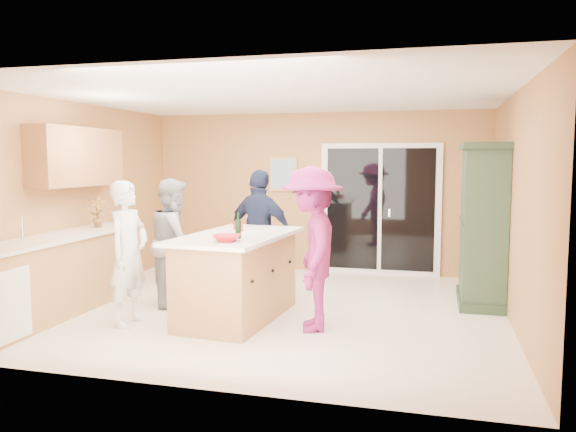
% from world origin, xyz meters
% --- Properties ---
extents(floor, '(5.50, 5.50, 0.00)m').
position_xyz_m(floor, '(0.00, 0.00, 0.00)').
color(floor, white).
rests_on(floor, ground).
extents(ceiling, '(5.50, 5.00, 0.10)m').
position_xyz_m(ceiling, '(0.00, 0.00, 2.60)').
color(ceiling, white).
rests_on(ceiling, wall_back).
extents(wall_back, '(5.50, 0.10, 2.60)m').
position_xyz_m(wall_back, '(0.00, 2.50, 1.30)').
color(wall_back, tan).
rests_on(wall_back, ground).
extents(wall_front, '(5.50, 0.10, 2.60)m').
position_xyz_m(wall_front, '(0.00, -2.50, 1.30)').
color(wall_front, tan).
rests_on(wall_front, ground).
extents(wall_left, '(0.10, 5.00, 2.60)m').
position_xyz_m(wall_left, '(-2.75, 0.00, 1.30)').
color(wall_left, tan).
rests_on(wall_left, ground).
extents(wall_right, '(0.10, 5.00, 2.60)m').
position_xyz_m(wall_right, '(2.75, 0.00, 1.30)').
color(wall_right, tan).
rests_on(wall_right, ground).
extents(left_cabinet_run, '(0.65, 3.05, 1.24)m').
position_xyz_m(left_cabinet_run, '(-2.45, -1.05, 0.46)').
color(left_cabinet_run, '#AC7D43').
rests_on(left_cabinet_run, floor).
extents(upper_cabinets, '(0.35, 1.60, 0.75)m').
position_xyz_m(upper_cabinets, '(-2.58, -0.20, 1.88)').
color(upper_cabinets, '#AC7D43').
rests_on(upper_cabinets, wall_left).
extents(sliding_door, '(1.90, 0.07, 2.10)m').
position_xyz_m(sliding_door, '(1.05, 2.46, 1.05)').
color(sliding_door, silver).
rests_on(sliding_door, floor).
extents(framed_picture, '(0.46, 0.04, 0.56)m').
position_xyz_m(framed_picture, '(-0.55, 2.48, 1.60)').
color(framed_picture, tan).
rests_on(framed_picture, wall_back).
extents(kitchen_island, '(1.17, 1.96, 0.99)m').
position_xyz_m(kitchen_island, '(-0.30, -0.50, 0.46)').
color(kitchen_island, '#AC7D43').
rests_on(kitchen_island, floor).
extents(green_hutch, '(0.59, 1.11, 2.04)m').
position_xyz_m(green_hutch, '(2.49, 0.90, 1.00)').
color(green_hutch, '#233923').
rests_on(green_hutch, floor).
extents(woman_white, '(0.43, 0.62, 1.61)m').
position_xyz_m(woman_white, '(-1.39, -1.02, 0.80)').
color(woman_white, silver).
rests_on(woman_white, floor).
extents(woman_grey, '(0.87, 0.96, 1.60)m').
position_xyz_m(woman_grey, '(-1.30, -0.06, 0.80)').
color(woman_grey, '#959598').
rests_on(woman_grey, floor).
extents(woman_navy, '(1.08, 0.66, 1.71)m').
position_xyz_m(woman_navy, '(-0.36, 0.58, 0.86)').
color(woman_navy, '#181C35').
rests_on(woman_navy, floor).
extents(woman_magenta, '(0.90, 1.26, 1.77)m').
position_xyz_m(woman_magenta, '(0.62, -0.69, 0.89)').
color(woman_magenta, '#952069').
rests_on(woman_magenta, floor).
extents(serving_bowl, '(0.30, 0.30, 0.07)m').
position_xyz_m(serving_bowl, '(-0.21, -1.07, 1.02)').
color(serving_bowl, red).
rests_on(serving_bowl, kitchen_island).
extents(tulip_vase, '(0.25, 0.20, 0.42)m').
position_xyz_m(tulip_vase, '(-2.45, 0.00, 1.15)').
color(tulip_vase, red).
rests_on(tulip_vase, left_cabinet_run).
extents(tumbler_near, '(0.07, 0.07, 0.10)m').
position_xyz_m(tumbler_near, '(-0.46, -0.08, 1.04)').
color(tumbler_near, red).
rests_on(tumbler_near, kitchen_island).
extents(tumbler_far, '(0.09, 0.09, 0.12)m').
position_xyz_m(tumbler_far, '(-0.36, -0.24, 1.05)').
color(tumbler_far, red).
rests_on(tumbler_far, kitchen_island).
extents(wine_bottle, '(0.06, 0.06, 0.28)m').
position_xyz_m(wine_bottle, '(-0.17, -0.82, 1.10)').
color(wine_bottle, black).
rests_on(wine_bottle, kitchen_island).
extents(white_plate, '(0.22, 0.22, 0.01)m').
position_xyz_m(white_plate, '(-0.28, -0.12, 0.99)').
color(white_plate, silver).
rests_on(white_plate, kitchen_island).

